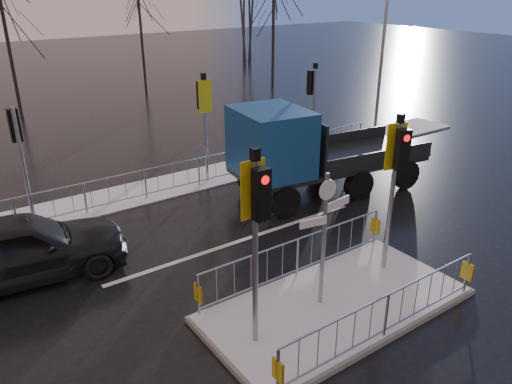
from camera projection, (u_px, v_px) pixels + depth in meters
ground at (336, 307)px, 11.15m from camera, size 120.00×120.00×0.00m
snow_verge at (166, 186)px, 17.61m from camera, size 30.00×2.00×0.04m
lane_markings at (346, 315)px, 10.90m from camera, size 8.00×11.38×0.01m
traffic_island at (336, 293)px, 11.00m from camera, size 6.00×3.04×4.15m
far_kerb_fixtures at (179, 162)px, 16.99m from camera, size 18.00×0.65×3.83m
car_far_lane at (20, 248)px, 11.91m from camera, size 5.13×2.57×1.68m
flatbed_truck at (297, 151)px, 16.11m from camera, size 6.99×3.31×3.12m
tree_far_a at (4, 22)px, 24.74m from camera, size 3.75×3.75×7.08m
tree_far_b at (141, 25)px, 30.73m from camera, size 3.25×3.25×6.14m
tree_far_c at (274, 6)px, 32.33m from camera, size 4.00×4.00×7.55m
street_lamp_right at (385, 39)px, 21.41m from camera, size 1.25×0.18×8.00m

